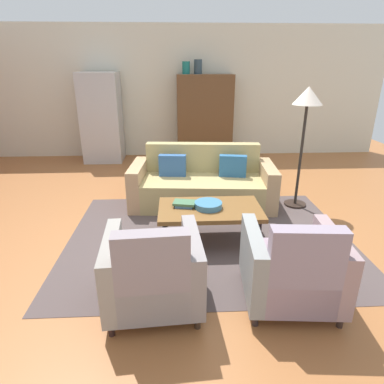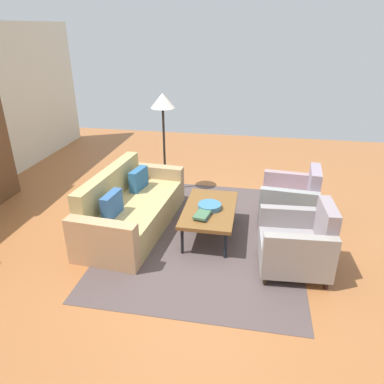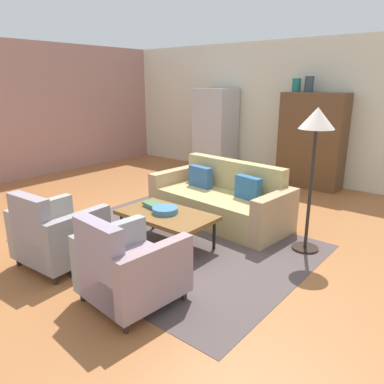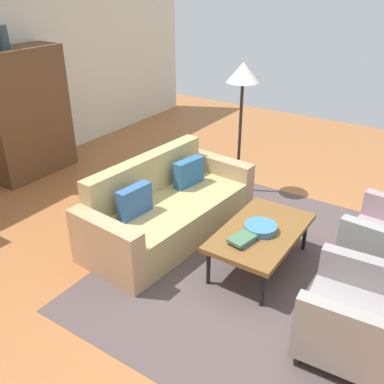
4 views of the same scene
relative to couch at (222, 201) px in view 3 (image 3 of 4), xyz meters
name	(u,v)px [view 3 (image 3 of 4)]	position (x,y,z in m)	size (l,w,h in m)	color
ground_plane	(166,237)	(-0.19, -1.01, -0.29)	(10.80, 10.80, 0.00)	#A76536
wall_back	(300,112)	(-0.19, 2.96, 1.11)	(9.00, 0.12, 2.80)	silver
area_rug	(170,243)	(-0.01, -1.14, -0.28)	(3.40, 2.60, 0.01)	#534644
couch	(222,201)	(0.00, 0.00, 0.00)	(2.16, 1.06, 0.86)	tan
coffee_table	(167,216)	(-0.01, -1.19, 0.10)	(1.20, 0.70, 0.43)	black
armchair_left	(55,236)	(-0.60, -2.35, 0.06)	(0.85, 0.85, 0.88)	#3A2C1D
armchair_right	(126,270)	(0.59, -2.35, 0.06)	(0.86, 0.86, 0.88)	#3B191B
fruit_bowl	(165,210)	(-0.03, -1.19, 0.17)	(0.32, 0.32, 0.07)	teal
book_stack	(153,205)	(-0.30, -1.13, 0.17)	(0.29, 0.22, 0.06)	#39638E
cabinet	(312,141)	(0.25, 2.62, 0.61)	(1.20, 0.51, 1.80)	brown
vase_tall	(296,85)	(-0.15, 2.61, 1.64)	(0.16, 0.16, 0.25)	#197069
vase_round	(309,84)	(0.10, 2.61, 1.66)	(0.17, 0.17, 0.29)	#2D414C
refrigerator	(216,131)	(-1.96, 2.51, 0.64)	(0.80, 0.73, 1.85)	#B7BABF
floor_lamp	(316,132)	(1.40, -0.19, 1.16)	(0.40, 0.40, 1.72)	#2D201B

